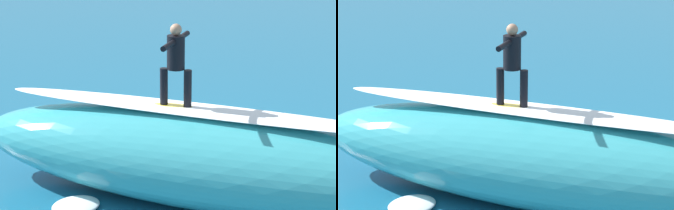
{
  "view_description": "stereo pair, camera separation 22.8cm",
  "coord_description": "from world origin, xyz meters",
  "views": [
    {
      "loc": [
        -1.58,
        12.66,
        5.29
      ],
      "look_at": [
        0.28,
        0.46,
        1.31
      ],
      "focal_mm": 67.13,
      "sensor_mm": 36.0,
      "label": 1
    },
    {
      "loc": [
        -1.8,
        12.62,
        5.29
      ],
      "look_at": [
        0.28,
        0.46,
        1.31
      ],
      "focal_mm": 67.13,
      "sensor_mm": 36.0,
      "label": 2
    }
  ],
  "objects": [
    {
      "name": "ground_plane",
      "position": [
        0.0,
        0.0,
        0.0
      ],
      "size": [
        120.0,
        120.0,
        0.0
      ],
      "primitive_type": "plane",
      "color": "#196084"
    },
    {
      "name": "wave_crest",
      "position": [
        -0.56,
        2.17,
        0.88
      ],
      "size": [
        9.34,
        4.09,
        1.75
      ],
      "primitive_type": "ellipsoid",
      "rotation": [
        0.0,
        0.0,
        -0.21
      ],
      "color": "teal",
      "rests_on": "ground_plane"
    },
    {
      "name": "wave_foam_lip",
      "position": [
        -0.56,
        2.17,
        1.79
      ],
      "size": [
        7.7,
        2.39,
        0.08
      ],
      "primitive_type": "ellipsoid",
      "rotation": [
        0.0,
        0.0,
        -0.21
      ],
      "color": "white",
      "rests_on": "wave_crest"
    },
    {
      "name": "surfboard_riding",
      "position": [
        -0.1,
        2.07,
        1.79
      ],
      "size": [
        2.18,
        0.88,
        0.08
      ],
      "primitive_type": "ellipsoid",
      "rotation": [
        0.0,
        0.0,
        -0.17
      ],
      "color": "yellow",
      "rests_on": "wave_crest"
    },
    {
      "name": "surfer_riding",
      "position": [
        -0.1,
        2.07,
        2.69
      ],
      "size": [
        0.58,
        1.39,
        1.47
      ],
      "rotation": [
        0.0,
        0.0,
        -0.17
      ],
      "color": "black",
      "rests_on": "surfboard_riding"
    },
    {
      "name": "surfboard_paddling",
      "position": [
        0.67,
        -1.15,
        0.03
      ],
      "size": [
        2.48,
        1.27,
        0.06
      ],
      "primitive_type": "ellipsoid",
      "rotation": [
        0.0,
        0.0,
        -2.81
      ],
      "color": "silver",
      "rests_on": "ground_plane"
    },
    {
      "name": "surfer_paddling",
      "position": [
        0.8,
        -1.11,
        0.2
      ],
      "size": [
        1.75,
        0.8,
        0.32
      ],
      "rotation": [
        0.0,
        0.0,
        -2.81
      ],
      "color": "black",
      "rests_on": "surfboard_paddling"
    },
    {
      "name": "foam_patch_near",
      "position": [
        1.62,
        2.77,
        0.06
      ],
      "size": [
        1.17,
        1.17,
        0.12
      ],
      "primitive_type": "ellipsoid",
      "rotation": [
        0.0,
        0.0,
        0.79
      ],
      "color": "white",
      "rests_on": "ground_plane"
    },
    {
      "name": "foam_patch_far",
      "position": [
        -2.38,
        0.13,
        0.05
      ],
      "size": [
        1.41,
        1.41,
        0.09
      ],
      "primitive_type": "ellipsoid",
      "rotation": [
        0.0,
        0.0,
        0.58
      ],
      "color": "white",
      "rests_on": "ground_plane"
    }
  ]
}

